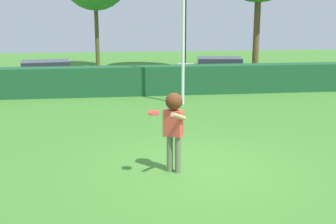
{
  "coord_description": "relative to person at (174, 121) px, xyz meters",
  "views": [
    {
      "loc": [
        -1.86,
        -9.1,
        3.5
      ],
      "look_at": [
        -0.55,
        0.86,
        1.15
      ],
      "focal_mm": 45.66,
      "sensor_mm": 36.0,
      "label": 1
    }
  ],
  "objects": [
    {
      "name": "ground_plane",
      "position": [
        0.55,
        0.14,
        -1.19
      ],
      "size": [
        60.0,
        60.0,
        0.0
      ],
      "primitive_type": "plane",
      "color": "#417B2D"
    },
    {
      "name": "person",
      "position": [
        0.0,
        0.0,
        0.0
      ],
      "size": [
        0.49,
        0.84,
        1.81
      ],
      "color": "#667053",
      "rests_on": "ground"
    },
    {
      "name": "frisbee",
      "position": [
        -0.47,
        -0.33,
        0.28
      ],
      "size": [
        0.24,
        0.24,
        0.06
      ],
      "color": "red"
    },
    {
      "name": "lamppost",
      "position": [
        1.39,
        7.16,
        2.16
      ],
      "size": [
        0.24,
        0.24,
        6.05
      ],
      "color": "silver",
      "rests_on": "ground"
    },
    {
      "name": "hedge_row",
      "position": [
        0.55,
        9.36,
        -0.56
      ],
      "size": [
        23.69,
        0.9,
        1.24
      ],
      "primitive_type": "cube",
      "color": "#1B502C",
      "rests_on": "ground"
    },
    {
      "name": "parked_car_white",
      "position": [
        -4.44,
        11.97,
        -0.5
      ],
      "size": [
        4.4,
        2.28,
        1.25
      ],
      "color": "white",
      "rests_on": "ground"
    },
    {
      "name": "parked_car_silver",
      "position": [
        4.14,
        12.38,
        -0.5
      ],
      "size": [
        4.41,
        2.33,
        1.25
      ],
      "color": "#B7B7BC",
      "rests_on": "ground"
    }
  ]
}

